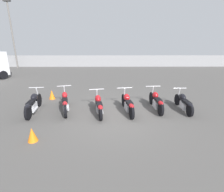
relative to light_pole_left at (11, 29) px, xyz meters
name	(u,v)px	position (x,y,z in m)	size (l,w,h in m)	color
ground_plane	(112,115)	(10.92, -13.50, -4.24)	(60.00, 60.00, 0.00)	#514F4C
fence_back	(111,61)	(10.92, 0.81, -3.57)	(40.00, 0.04, 1.35)	gray
light_pole_left	(11,29)	(0.00, 0.00, 0.00)	(0.70, 0.35, 7.15)	slate
motorcycle_slot_0	(33,104)	(7.39, -13.16, -3.82)	(0.69, 2.16, 1.00)	black
motorcycle_slot_1	(65,102)	(8.78, -13.00, -3.81)	(0.82, 2.15, 1.05)	black
motorcycle_slot_2	(99,105)	(10.33, -13.31, -3.83)	(0.71, 2.01, 0.97)	black
motorcycle_slot_3	(128,104)	(11.62, -13.17, -3.83)	(0.73, 2.08, 0.99)	black
motorcycle_slot_4	(156,101)	(12.99, -12.86, -3.83)	(0.73, 2.05, 0.99)	black
motorcycle_slot_5	(184,103)	(14.23, -12.98, -3.85)	(0.63, 1.93, 0.93)	black
traffic_cone_near	(52,95)	(7.60, -11.25, -3.99)	(0.33, 0.33, 0.51)	orange
traffic_cone_far	(32,135)	(8.31, -15.50, -4.01)	(0.32, 0.32, 0.47)	orange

